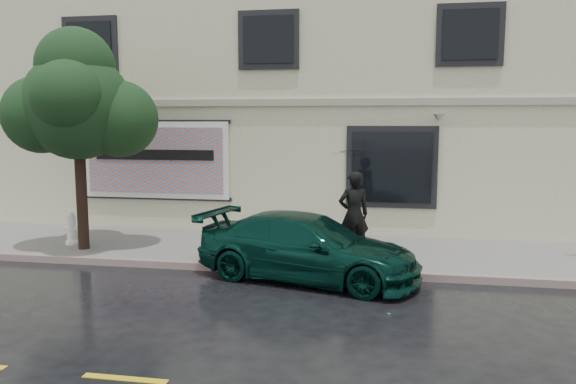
% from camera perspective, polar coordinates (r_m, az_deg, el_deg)
% --- Properties ---
extents(ground, '(90.00, 90.00, 0.00)m').
position_cam_1_polar(ground, '(10.56, -7.64, -10.12)').
color(ground, black).
rests_on(ground, ground).
extents(sidewalk, '(20.00, 3.50, 0.15)m').
position_cam_1_polar(sidewalk, '(13.56, -3.42, -5.79)').
color(sidewalk, gray).
rests_on(sidewalk, ground).
extents(curb, '(20.00, 0.18, 0.16)m').
position_cam_1_polar(curb, '(11.92, -5.42, -7.66)').
color(curb, gray).
rests_on(curb, ground).
extents(road_marking, '(19.00, 0.12, 0.01)m').
position_cam_1_polar(road_marking, '(7.53, -16.22, -17.74)').
color(road_marking, gold).
rests_on(road_marking, ground).
extents(building, '(20.00, 8.12, 7.00)m').
position_cam_1_polar(building, '(18.83, 0.66, 8.43)').
color(building, beige).
rests_on(building, ground).
extents(billboard, '(4.30, 0.16, 2.20)m').
position_cam_1_polar(billboard, '(15.85, -13.36, 3.18)').
color(billboard, white).
rests_on(billboard, ground).
extents(car, '(4.81, 3.02, 1.30)m').
position_cam_1_polar(car, '(11.17, 2.01, -5.62)').
color(car, '#072D24').
rests_on(car, ground).
extents(pedestrian, '(0.81, 0.68, 1.90)m').
position_cam_1_polar(pedestrian, '(12.33, 6.69, -2.30)').
color(pedestrian, black).
rests_on(pedestrian, sidewalk).
extents(umbrella, '(1.29, 1.29, 0.73)m').
position_cam_1_polar(umbrella, '(12.17, 6.78, 3.82)').
color(umbrella, black).
rests_on(umbrella, pedestrian).
extents(street_tree, '(2.44, 2.44, 4.54)m').
position_cam_1_polar(street_tree, '(13.75, -20.61, 8.09)').
color(street_tree, black).
rests_on(street_tree, sidewalk).
extents(fire_hydrant, '(0.32, 0.30, 0.78)m').
position_cam_1_polar(fire_hydrant, '(14.62, -21.13, -3.49)').
color(fire_hydrant, white).
rests_on(fire_hydrant, sidewalk).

